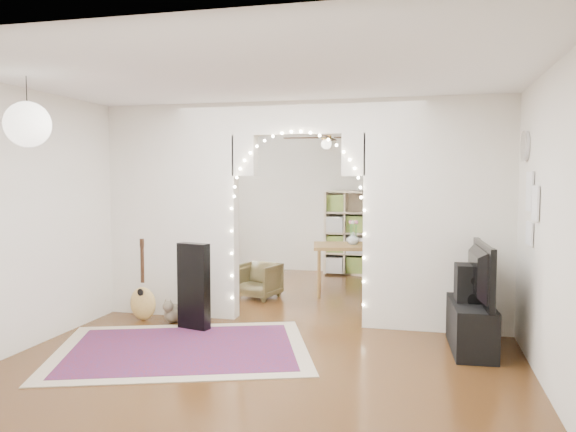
% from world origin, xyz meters
% --- Properties ---
extents(floor, '(7.50, 7.50, 0.00)m').
position_xyz_m(floor, '(0.00, 0.00, 0.00)').
color(floor, black).
rests_on(floor, ground).
extents(ceiling, '(5.00, 7.50, 0.02)m').
position_xyz_m(ceiling, '(0.00, 0.00, 2.70)').
color(ceiling, white).
rests_on(ceiling, wall_back).
extents(wall_back, '(5.00, 0.02, 2.70)m').
position_xyz_m(wall_back, '(0.00, 3.75, 1.35)').
color(wall_back, silver).
rests_on(wall_back, floor).
extents(wall_front, '(5.00, 0.02, 2.70)m').
position_xyz_m(wall_front, '(0.00, -3.75, 1.35)').
color(wall_front, silver).
rests_on(wall_front, floor).
extents(wall_left, '(0.02, 7.50, 2.70)m').
position_xyz_m(wall_left, '(-2.50, 0.00, 1.35)').
color(wall_left, silver).
rests_on(wall_left, floor).
extents(wall_right, '(0.02, 7.50, 2.70)m').
position_xyz_m(wall_right, '(2.50, 0.00, 1.35)').
color(wall_right, silver).
rests_on(wall_right, floor).
extents(divider_wall, '(5.00, 0.20, 2.70)m').
position_xyz_m(divider_wall, '(0.00, 0.00, 1.42)').
color(divider_wall, silver).
rests_on(divider_wall, floor).
extents(fairy_lights, '(1.64, 0.04, 1.60)m').
position_xyz_m(fairy_lights, '(0.00, -0.13, 1.55)').
color(fairy_lights, '#FFEABF').
rests_on(fairy_lights, divider_wall).
extents(window, '(0.04, 1.20, 1.40)m').
position_xyz_m(window, '(-2.47, 1.80, 1.50)').
color(window, white).
rests_on(window, wall_left).
extents(wall_clock, '(0.03, 0.31, 0.31)m').
position_xyz_m(wall_clock, '(2.48, -0.60, 2.10)').
color(wall_clock, white).
rests_on(wall_clock, wall_right).
extents(picture_frames, '(0.02, 0.50, 0.70)m').
position_xyz_m(picture_frames, '(2.48, -1.00, 1.50)').
color(picture_frames, white).
rests_on(picture_frames, wall_right).
extents(paper_lantern, '(0.40, 0.40, 0.40)m').
position_xyz_m(paper_lantern, '(-1.90, -2.40, 2.25)').
color(paper_lantern, white).
rests_on(paper_lantern, ceiling).
extents(ceiling_fan, '(1.10, 1.10, 0.30)m').
position_xyz_m(ceiling_fan, '(0.00, 2.00, 2.40)').
color(ceiling_fan, '#AC8139').
rests_on(ceiling_fan, ceiling).
extents(area_rug, '(3.06, 2.67, 0.02)m').
position_xyz_m(area_rug, '(-0.92, -1.39, 0.01)').
color(area_rug, maroon).
rests_on(area_rug, floor).
extents(guitar_case, '(0.41, 0.22, 1.02)m').
position_xyz_m(guitar_case, '(-1.11, -0.64, 0.51)').
color(guitar_case, black).
rests_on(guitar_case, floor).
extents(acoustic_guitar, '(0.37, 0.23, 0.87)m').
position_xyz_m(acoustic_guitar, '(-1.90, -0.39, 0.38)').
color(acoustic_guitar, tan).
rests_on(acoustic_guitar, floor).
extents(tabby_cat, '(0.22, 0.48, 0.32)m').
position_xyz_m(tabby_cat, '(-1.48, -0.42, 0.13)').
color(tabby_cat, brown).
rests_on(tabby_cat, floor).
extents(floor_speaker, '(0.36, 0.33, 0.88)m').
position_xyz_m(floor_speaker, '(2.00, -0.64, 0.44)').
color(floor_speaker, black).
rests_on(floor_speaker, floor).
extents(media_console, '(0.46, 1.02, 0.50)m').
position_xyz_m(media_console, '(1.99, -0.71, 0.25)').
color(media_console, black).
rests_on(media_console, floor).
extents(tv, '(0.21, 1.08, 0.62)m').
position_xyz_m(tv, '(1.99, -0.71, 0.81)').
color(tv, black).
rests_on(tv, media_console).
extents(bookcase, '(1.53, 0.91, 1.53)m').
position_xyz_m(bookcase, '(0.48, 3.50, 0.77)').
color(bookcase, tan).
rests_on(bookcase, floor).
extents(dining_table, '(1.33, 1.01, 0.76)m').
position_xyz_m(dining_table, '(0.45, 1.84, 0.68)').
color(dining_table, brown).
rests_on(dining_table, floor).
extents(flower_vase, '(0.21, 0.21, 0.19)m').
position_xyz_m(flower_vase, '(0.45, 1.84, 0.85)').
color(flower_vase, white).
rests_on(flower_vase, dining_table).
extents(dining_chair_left, '(0.68, 0.69, 0.52)m').
position_xyz_m(dining_chair_left, '(-0.87, 1.18, 0.26)').
color(dining_chair_left, '#4E4427').
rests_on(dining_chair_left, floor).
extents(dining_chair_right, '(0.54, 0.56, 0.47)m').
position_xyz_m(dining_chair_right, '(1.02, 2.22, 0.24)').
color(dining_chair_right, '#4E4427').
rests_on(dining_chair_right, floor).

